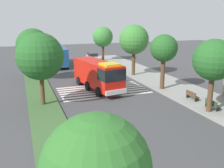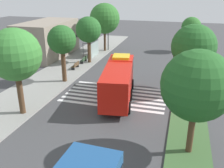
# 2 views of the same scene
# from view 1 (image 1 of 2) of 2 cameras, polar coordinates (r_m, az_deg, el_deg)

# --- Properties ---
(ground_plane) EXTENTS (120.00, 120.00, 0.00)m
(ground_plane) POSITION_cam_1_polar(r_m,az_deg,el_deg) (28.60, -0.41, -2.74)
(ground_plane) COLOR #424244
(sidewalk) EXTENTS (60.00, 5.96, 0.14)m
(sidewalk) POSITION_cam_1_polar(r_m,az_deg,el_deg) (32.50, 14.43, -0.96)
(sidewalk) COLOR gray
(sidewalk) RESTS_ON ground_plane
(median_strip) EXTENTS (60.00, 3.00, 0.14)m
(median_strip) POSITION_cam_1_polar(r_m,az_deg,el_deg) (27.14, -15.25, -4.08)
(median_strip) COLOR #3D6033
(median_strip) RESTS_ON ground_plane
(crosswalk) EXTENTS (5.85, 10.54, 0.01)m
(crosswalk) POSITION_cam_1_polar(r_m,az_deg,el_deg) (30.90, -1.99, -1.42)
(crosswalk) COLOR silver
(crosswalk) RESTS_ON ground_plane
(fire_truck) EXTENTS (9.64, 3.95, 3.71)m
(fire_truck) POSITION_cam_1_polar(r_m,az_deg,el_deg) (30.69, -3.03, 2.33)
(fire_truck) COLOR red
(fire_truck) RESTS_ON ground_plane
(parked_car_west) EXTENTS (4.83, 2.28, 1.74)m
(parked_car_west) POSITION_cam_1_polar(r_m,az_deg,el_deg) (51.78, -4.32, 6.04)
(parked_car_west) COLOR silver
(parked_car_west) RESTS_ON ground_plane
(transit_bus) EXTENTS (10.14, 3.15, 3.46)m
(transit_bus) POSITION_cam_1_polar(r_m,az_deg,el_deg) (47.85, -12.06, 6.47)
(transit_bus) COLOR navy
(transit_bus) RESTS_ON ground_plane
(bench_near_shelter) EXTENTS (1.60, 0.50, 0.90)m
(bench_near_shelter) POSITION_cam_1_polar(r_m,az_deg,el_deg) (25.92, 21.54, -4.27)
(bench_near_shelter) COLOR #2D472D
(bench_near_shelter) RESTS_ON sidewalk
(bench_west_of_shelter) EXTENTS (1.60, 0.50, 0.90)m
(bench_west_of_shelter) POSITION_cam_1_polar(r_m,az_deg,el_deg) (28.14, 17.50, -2.47)
(bench_west_of_shelter) COLOR #4C3823
(bench_west_of_shelter) RESTS_ON sidewalk
(sidewalk_tree_far_west) EXTENTS (4.04, 4.04, 6.75)m
(sidewalk_tree_far_west) POSITION_cam_1_polar(r_m,az_deg,el_deg) (52.07, -2.06, 10.48)
(sidewalk_tree_far_west) COLOR #47301E
(sidewalk_tree_far_west) RESTS_ON sidewalk
(sidewalk_tree_west) EXTENTS (4.36, 4.36, 7.49)m
(sidewalk_tree_west) POSITION_cam_1_polar(r_m,az_deg,el_deg) (38.15, 4.95, 9.84)
(sidewalk_tree_west) COLOR #513823
(sidewalk_tree_west) RESTS_ON sidewalk
(sidewalk_tree_center) EXTENTS (3.24, 3.24, 6.57)m
(sidewalk_tree_center) POSITION_cam_1_polar(r_m,az_deg,el_deg) (30.81, 11.55, 7.73)
(sidewalk_tree_center) COLOR #513823
(sidewalk_tree_center) RESTS_ON sidewalk
(sidewalk_tree_east) EXTENTS (3.69, 3.69, 6.64)m
(sidewalk_tree_east) POSITION_cam_1_polar(r_m,az_deg,el_deg) (24.18, 21.83, 4.94)
(sidewalk_tree_east) COLOR #513823
(sidewalk_tree_east) RESTS_ON sidewalk
(median_tree_far_west) EXTENTS (4.52, 4.52, 7.06)m
(median_tree_far_west) POSITION_cam_1_polar(r_m,az_deg,el_deg) (36.50, -17.26, 8.27)
(median_tree_far_west) COLOR #513823
(median_tree_far_west) RESTS_ON median_strip
(median_tree_west) EXTENTS (4.55, 4.55, 7.09)m
(median_tree_west) POSITION_cam_1_polar(r_m,az_deg,el_deg) (25.39, -15.84, 5.94)
(median_tree_west) COLOR #513823
(median_tree_west) RESTS_ON median_strip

